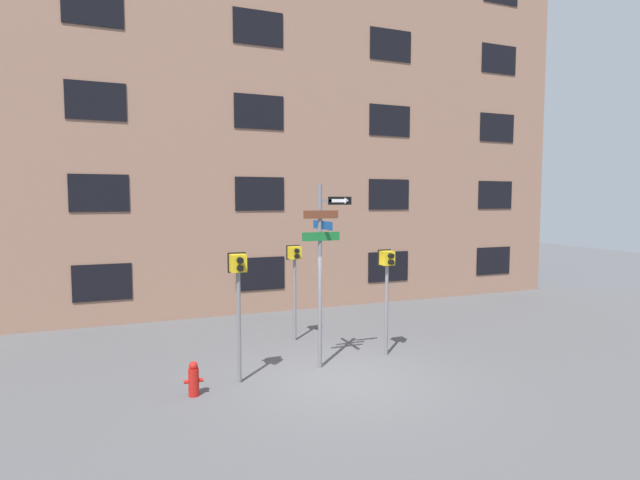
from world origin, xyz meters
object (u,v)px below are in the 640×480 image
street_sign_pole (323,258)px  pedestrian_signal_across (295,267)px  pedestrian_signal_right (387,274)px  fire_hydrant (194,379)px  pedestrian_signal_left (238,282)px

street_sign_pole → pedestrian_signal_across: (0.12, 2.27, -0.49)m
pedestrian_signal_right → street_sign_pole: bearing=-172.1°
pedestrian_signal_right → pedestrian_signal_across: 2.61m
street_sign_pole → fire_hydrant: 3.66m
pedestrian_signal_left → fire_hydrant: bearing=-158.9°
pedestrian_signal_left → pedestrian_signal_across: (2.05, 2.52, -0.11)m
street_sign_pole → fire_hydrant: size_ratio=6.06×
pedestrian_signal_left → pedestrian_signal_across: pedestrian_signal_left is taller
pedestrian_signal_across → fire_hydrant: (-3.02, -2.89, -1.65)m
pedestrian_signal_left → pedestrian_signal_right: 3.73m
fire_hydrant → pedestrian_signal_across: bearing=43.7°
street_sign_pole → fire_hydrant: street_sign_pole is taller
pedestrian_signal_left → fire_hydrant: 2.04m
street_sign_pole → pedestrian_signal_left: (-1.93, -0.25, -0.38)m
street_sign_pole → pedestrian_signal_right: bearing=7.9°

